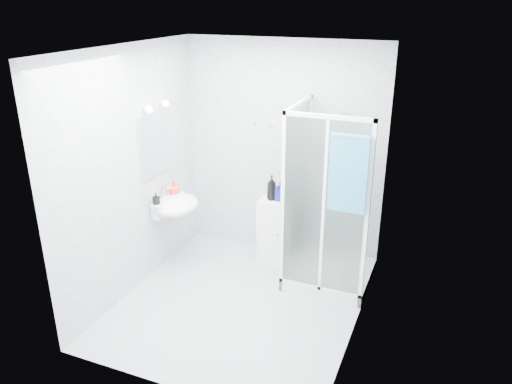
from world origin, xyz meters
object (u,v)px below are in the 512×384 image
at_px(shampoo_bottle_a, 272,188).
at_px(shampoo_bottle_b, 281,191).
at_px(storage_cabinet, 274,230).
at_px(soap_dispenser_black, 156,199).
at_px(hand_towel, 348,172).
at_px(wall_basin, 175,205).
at_px(soap_dispenser_orange, 174,188).
at_px(shower_enclosure, 322,246).

xyz_separation_m(shampoo_bottle_a, shampoo_bottle_b, (0.10, 0.02, -0.03)).
distance_m(storage_cabinet, shampoo_bottle_b, 0.52).
bearing_deg(shampoo_bottle_b, soap_dispenser_black, -145.95).
bearing_deg(hand_towel, wall_basin, 177.52).
height_order(storage_cabinet, hand_towel, hand_towel).
distance_m(wall_basin, storage_cabinet, 1.22).
xyz_separation_m(shampoo_bottle_a, soap_dispenser_black, (-1.07, -0.78, -0.01)).
distance_m(storage_cabinet, shampoo_bottle_a, 0.54).
height_order(soap_dispenser_orange, soap_dispenser_black, soap_dispenser_orange).
relative_size(hand_towel, shampoo_bottle_b, 3.27).
bearing_deg(hand_towel, storage_cabinet, 145.21).
bearing_deg(shampoo_bottle_b, shampoo_bottle_a, -170.43).
height_order(shampoo_bottle_a, soap_dispenser_orange, shampoo_bottle_a).
relative_size(wall_basin, hand_towel, 0.72).
bearing_deg(hand_towel, soap_dispenser_black, -177.12).
xyz_separation_m(storage_cabinet, shampoo_bottle_a, (-0.03, -0.01, 0.54)).
distance_m(shower_enclosure, shampoo_bottle_b, 0.81).
distance_m(shower_enclosure, soap_dispenser_orange, 1.82).
xyz_separation_m(shampoo_bottle_b, soap_dispenser_black, (-1.18, -0.80, 0.02)).
bearing_deg(shampoo_bottle_a, shampoo_bottle_b, 9.57).
bearing_deg(shower_enclosure, storage_cabinet, 157.31).
distance_m(wall_basin, soap_dispenser_orange, 0.21).
distance_m(shower_enclosure, wall_basin, 1.72).
distance_m(hand_towel, soap_dispenser_orange, 2.12).
bearing_deg(shower_enclosure, hand_towel, -52.36).
bearing_deg(storage_cabinet, shampoo_bottle_b, 7.46).
relative_size(shampoo_bottle_a, soap_dispenser_orange, 1.75).
height_order(wall_basin, storage_cabinet, wall_basin).
distance_m(shampoo_bottle_b, soap_dispenser_black, 1.42).
bearing_deg(hand_towel, shower_enclosure, 127.64).
distance_m(storage_cabinet, soap_dispenser_orange, 1.29).
bearing_deg(wall_basin, shower_enclosure, 10.81).
bearing_deg(soap_dispenser_orange, shampoo_bottle_a, 24.33).
relative_size(shower_enclosure, hand_towel, 2.58).
bearing_deg(shampoo_bottle_a, wall_basin, -148.20).
bearing_deg(wall_basin, storage_cabinet, 31.30).
xyz_separation_m(shower_enclosure, shampoo_bottle_b, (-0.60, 0.29, 0.46)).
height_order(storage_cabinet, soap_dispenser_black, soap_dispenser_black).
distance_m(shampoo_bottle_a, shampoo_bottle_b, 0.11).
relative_size(shampoo_bottle_b, soap_dispenser_orange, 1.39).
xyz_separation_m(storage_cabinet, soap_dispenser_orange, (-1.06, -0.47, 0.55)).
distance_m(soap_dispenser_orange, soap_dispenser_black, 0.32).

